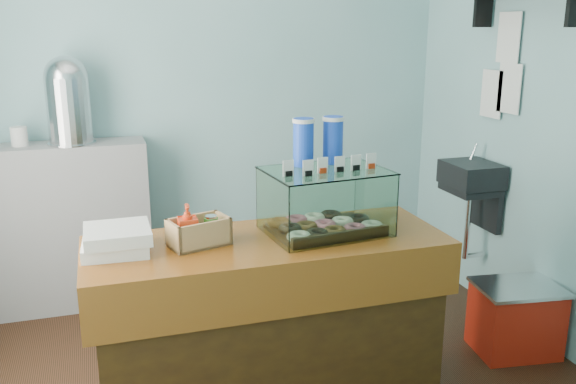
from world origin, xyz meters
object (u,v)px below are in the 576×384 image
object	(u,v)px
counter	(269,330)
coffee_urn	(68,98)
display_case	(323,196)
red_cooler	(516,318)

from	to	relation	value
counter	coffee_urn	size ratio (longest dim) A/B	2.94
display_case	coffee_urn	size ratio (longest dim) A/B	1.05
coffee_urn	red_cooler	world-z (taller)	coffee_urn
counter	display_case	world-z (taller)	display_case
counter	red_cooler	distance (m)	1.54
display_case	coffee_urn	xyz separation A→B (m)	(-1.12, 1.51, 0.32)
counter	display_case	bearing A→B (deg)	11.18
counter	coffee_urn	bearing A→B (deg)	118.45
display_case	coffee_urn	world-z (taller)	coffee_urn
coffee_urn	red_cooler	distance (m)	2.98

